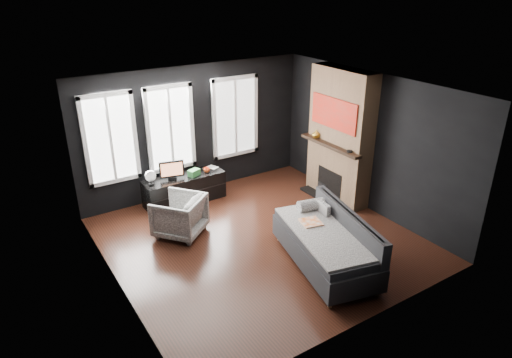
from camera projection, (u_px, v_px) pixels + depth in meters
floor at (260, 240)px, 8.09m from camera, size 5.00×5.00×0.00m
ceiling at (261, 89)px, 6.99m from camera, size 5.00×5.00×0.00m
wall_back at (195, 131)px, 9.46m from camera, size 5.00×0.02×2.70m
wall_left at (110, 208)px, 6.31m from camera, size 0.02×5.00×2.70m
wall_right at (369, 143)px, 8.77m from camera, size 0.02×5.00×2.70m
windows at (172, 84)px, 8.79m from camera, size 4.00×0.16×1.76m
fireplace at (340, 136)px, 9.14m from camera, size 0.70×1.62×2.70m
sofa at (325, 241)px, 7.21m from camera, size 1.52×2.30×0.91m
stripe_pillow at (323, 212)px, 7.68m from camera, size 0.12×0.34×0.33m
armchair at (179, 214)px, 8.13m from camera, size 1.08×1.08×0.82m
media_console at (185, 189)px, 9.35m from camera, size 1.68×0.56×0.57m
monitor at (172, 169)px, 9.01m from camera, size 0.51×0.22×0.44m
desk_fan at (151, 178)px, 8.79m from camera, size 0.23×0.23×0.31m
mug at (207, 169)px, 9.40m from camera, size 0.14×0.12×0.13m
book at (209, 164)px, 9.54m from camera, size 0.16×0.07×0.22m
storage_box at (194, 173)px, 9.25m from camera, size 0.27×0.22×0.13m
mantel_vase at (316, 134)px, 9.38m from camera, size 0.21×0.21×0.16m
mantel_clock at (350, 151)px, 8.63m from camera, size 0.14×0.14×0.04m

